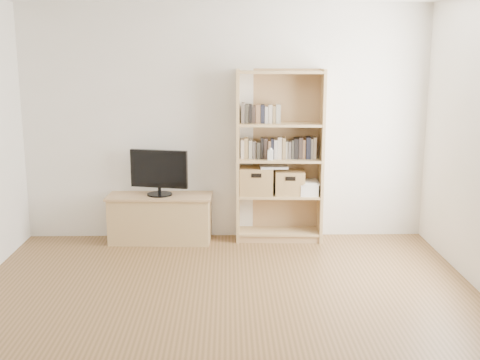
{
  "coord_description": "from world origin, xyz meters",
  "views": [
    {
      "loc": [
        0.03,
        -4.18,
        2.09
      ],
      "look_at": [
        0.15,
        1.9,
        0.78
      ],
      "focal_mm": 45.0,
      "sensor_mm": 36.0,
      "label": 1
    }
  ],
  "objects_px": {
    "baby_monitor": "(270,155)",
    "television": "(159,173)",
    "basket_right": "(290,183)",
    "basket_left": "(257,181)",
    "tv_stand": "(160,219)",
    "laptop": "(274,167)",
    "bookshelf": "(280,157)"
  },
  "relations": [
    {
      "from": "bookshelf",
      "to": "baby_monitor",
      "type": "height_order",
      "value": "bookshelf"
    },
    {
      "from": "television",
      "to": "basket_left",
      "type": "xyz_separation_m",
      "value": [
        1.07,
        0.04,
        -0.1
      ]
    },
    {
      "from": "bookshelf",
      "to": "basket_left",
      "type": "height_order",
      "value": "bookshelf"
    },
    {
      "from": "tv_stand",
      "to": "laptop",
      "type": "distance_m",
      "value": 1.39
    },
    {
      "from": "basket_left",
      "to": "laptop",
      "type": "xyz_separation_m",
      "value": [
        0.19,
        -0.02,
        0.16
      ]
    },
    {
      "from": "tv_stand",
      "to": "basket_right",
      "type": "relative_size",
      "value": 3.46
    },
    {
      "from": "bookshelf",
      "to": "basket_left",
      "type": "bearing_deg",
      "value": -178.81
    },
    {
      "from": "basket_right",
      "to": "laptop",
      "type": "xyz_separation_m",
      "value": [
        -0.18,
        -0.01,
        0.18
      ]
    },
    {
      "from": "basket_left",
      "to": "tv_stand",
      "type": "bearing_deg",
      "value": -173.89
    },
    {
      "from": "baby_monitor",
      "to": "basket_right",
      "type": "distance_m",
      "value": 0.41
    },
    {
      "from": "tv_stand",
      "to": "laptop",
      "type": "bearing_deg",
      "value": 3.72
    },
    {
      "from": "basket_right",
      "to": "basket_left",
      "type": "bearing_deg",
      "value": -178.98
    },
    {
      "from": "basket_left",
      "to": "basket_right",
      "type": "bearing_deg",
      "value": 1.42
    },
    {
      "from": "basket_left",
      "to": "laptop",
      "type": "height_order",
      "value": "laptop"
    },
    {
      "from": "baby_monitor",
      "to": "television",
      "type": "bearing_deg",
      "value": -174.1
    },
    {
      "from": "basket_left",
      "to": "basket_right",
      "type": "height_order",
      "value": "basket_left"
    },
    {
      "from": "television",
      "to": "laptop",
      "type": "relative_size",
      "value": 2.16
    },
    {
      "from": "basket_left",
      "to": "laptop",
      "type": "distance_m",
      "value": 0.25
    },
    {
      "from": "laptop",
      "to": "basket_left",
      "type": "bearing_deg",
      "value": 171.83
    },
    {
      "from": "basket_right",
      "to": "laptop",
      "type": "height_order",
      "value": "laptop"
    },
    {
      "from": "television",
      "to": "baby_monitor",
      "type": "height_order",
      "value": "baby_monitor"
    },
    {
      "from": "tv_stand",
      "to": "television",
      "type": "distance_m",
      "value": 0.53
    },
    {
      "from": "tv_stand",
      "to": "television",
      "type": "bearing_deg",
      "value": 0.0
    },
    {
      "from": "basket_left",
      "to": "basket_right",
      "type": "xyz_separation_m",
      "value": [
        0.37,
        -0.02,
        -0.02
      ]
    },
    {
      "from": "television",
      "to": "basket_right",
      "type": "distance_m",
      "value": 1.45
    },
    {
      "from": "television",
      "to": "tv_stand",
      "type": "bearing_deg",
      "value": 0.0
    },
    {
      "from": "basket_left",
      "to": "baby_monitor",
      "type": "bearing_deg",
      "value": -32.74
    },
    {
      "from": "television",
      "to": "basket_right",
      "type": "bearing_deg",
      "value": 14.89
    },
    {
      "from": "tv_stand",
      "to": "basket_left",
      "type": "xyz_separation_m",
      "value": [
        1.07,
        0.04,
        0.43
      ]
    },
    {
      "from": "tv_stand",
      "to": "laptop",
      "type": "xyz_separation_m",
      "value": [
        1.26,
        0.02,
        0.59
      ]
    },
    {
      "from": "baby_monitor",
      "to": "basket_left",
      "type": "relative_size",
      "value": 0.31
    },
    {
      "from": "baby_monitor",
      "to": "basket_right",
      "type": "height_order",
      "value": "baby_monitor"
    }
  ]
}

